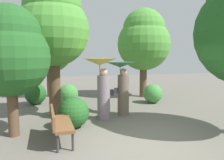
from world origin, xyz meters
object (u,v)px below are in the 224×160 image
Objects in this scene: park_bench at (59,122)px; tree_far_back at (10,51)px; tree_mid_right at (144,40)px; tree_near_left at (49,44)px; person_left at (102,79)px; person_right at (122,81)px; tree_mid_left at (53,23)px.

tree_far_back reaches higher than park_bench.
tree_mid_right reaches higher than park_bench.
tree_near_left is (-0.30, 6.80, 2.27)m from park_bench.
person_left is 5.60m from tree_near_left.
person_right is 0.46× the size of tree_near_left.
park_bench is at bearing -129.59° from tree_mid_right.
tree_near_left reaches higher than person_left.
person_left is 0.49× the size of tree_near_left.
tree_near_left is at bearing 17.95° from person_left.
person_right is at bearing -60.85° from tree_near_left.
tree_far_back is (-0.88, -6.08, -0.48)m from tree_near_left.
tree_mid_left is (0.22, -4.27, 0.51)m from tree_near_left.
person_right is at bearing 22.03° from tree_far_back.
tree_mid_right is (4.82, -1.33, 0.25)m from tree_near_left.
tree_near_left reaches higher than park_bench.
park_bench is at bearing -87.45° from tree_near_left.
tree_mid_right is at bearing -39.81° from person_left.
tree_mid_left reaches higher than tree_near_left.
tree_mid_left is 5.47m from tree_mid_right.
tree_mid_left is (-1.54, 0.86, 1.90)m from person_left.
person_right is 1.28× the size of park_bench.
person_right reaches higher than park_bench.
tree_mid_right is at bearing 39.78° from tree_far_back.
tree_mid_right is at bearing -41.97° from park_bench.
park_bench is 0.36× the size of tree_near_left.
tree_mid_left is at bearing -87.05° from tree_near_left.
tree_mid_left reaches higher than person_left.
person_left is 0.45× the size of tree_mid_right.
person_left is at bearing 19.72° from tree_far_back.
park_bench is 7.52m from tree_mid_right.
tree_mid_left is 1.39× the size of tree_far_back.
tree_near_left is 6.16m from tree_far_back.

